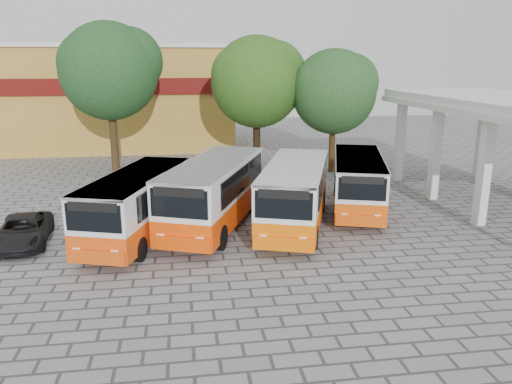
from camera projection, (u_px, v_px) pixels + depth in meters
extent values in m
plane|color=slate|center=(318.00, 248.00, 19.45)|extent=(90.00, 90.00, 0.00)
cube|color=silver|center=(400.00, 139.00, 29.95)|extent=(0.45, 0.45, 5.00)
cube|color=silver|center=(482.00, 137.00, 30.69)|extent=(0.45, 0.45, 5.00)
cube|color=#AE7E2E|center=(110.00, 98.00, 41.74)|extent=(20.00, 10.00, 8.00)
cube|color=#590C0A|center=(100.00, 87.00, 36.55)|extent=(20.00, 0.20, 1.20)
cube|color=silver|center=(106.00, 47.00, 40.67)|extent=(20.40, 10.40, 0.30)
cube|color=#DD4507|center=(139.00, 218.00, 20.44)|extent=(4.39, 7.70, 0.97)
cube|color=white|center=(137.00, 191.00, 20.15)|extent=(4.39, 7.70, 1.36)
cube|color=white|center=(136.00, 176.00, 19.99)|extent=(4.43, 7.71, 0.11)
cube|color=black|center=(108.00, 191.00, 19.98)|extent=(1.93, 5.80, 0.97)
cube|color=black|center=(165.00, 189.00, 20.30)|extent=(1.93, 5.80, 0.97)
cube|color=black|center=(128.00, 218.00, 16.60)|extent=(1.90, 0.66, 0.97)
cube|color=black|center=(127.00, 207.00, 16.50)|extent=(1.68, 0.60, 0.31)
cylinder|color=black|center=(106.00, 249.00, 18.11)|extent=(0.26, 0.92, 0.92)
cylinder|color=black|center=(162.00, 246.00, 18.39)|extent=(0.26, 0.92, 0.92)
cylinder|color=black|center=(121.00, 211.00, 22.69)|extent=(0.26, 0.92, 0.92)
cylinder|color=black|center=(166.00, 209.00, 22.97)|extent=(0.26, 0.92, 0.92)
cube|color=#F14000|center=(215.00, 207.00, 21.76)|extent=(5.19, 8.33, 1.05)
cube|color=white|center=(214.00, 179.00, 21.43)|extent=(5.19, 8.33, 1.47)
cube|color=white|center=(214.00, 163.00, 21.26)|extent=(5.23, 8.34, 0.12)
cube|color=black|center=(185.00, 179.00, 21.26)|extent=(2.49, 6.16, 1.05)
cube|color=black|center=(242.00, 177.00, 21.60)|extent=(2.49, 6.16, 1.05)
cube|color=black|center=(221.00, 204.00, 17.58)|extent=(2.02, 0.84, 1.05)
cube|color=black|center=(221.00, 193.00, 17.47)|extent=(1.79, 0.76, 0.34)
cylinder|color=black|center=(191.00, 237.00, 19.22)|extent=(0.28, 1.00, 1.00)
cylinder|color=black|center=(247.00, 234.00, 19.52)|extent=(0.28, 1.00, 1.00)
cylinder|color=black|center=(189.00, 201.00, 24.20)|extent=(0.28, 1.00, 1.00)
cylinder|color=black|center=(233.00, 199.00, 24.50)|extent=(0.28, 1.00, 1.00)
cube|color=#ED6000|center=(295.00, 208.00, 21.73)|extent=(4.69, 8.06, 1.01)
cube|color=white|center=(295.00, 181.00, 21.41)|extent=(4.69, 8.06, 1.42)
cube|color=white|center=(296.00, 166.00, 21.25)|extent=(4.73, 8.07, 0.12)
cube|color=black|center=(268.00, 181.00, 21.25)|extent=(2.11, 6.05, 1.01)
cube|color=black|center=(322.00, 179.00, 21.58)|extent=(2.11, 6.05, 1.01)
cube|color=black|center=(319.00, 206.00, 17.70)|extent=(1.98, 0.72, 1.01)
cube|color=black|center=(320.00, 195.00, 17.59)|extent=(1.76, 0.65, 0.33)
cylinder|color=black|center=(282.00, 237.00, 19.28)|extent=(0.27, 0.97, 0.97)
cylinder|color=black|center=(335.00, 234.00, 19.57)|extent=(0.27, 0.97, 0.97)
cylinder|color=black|center=(262.00, 202.00, 24.08)|extent=(0.27, 0.97, 0.97)
cylinder|color=black|center=(304.00, 200.00, 24.37)|extent=(0.27, 0.97, 0.97)
cube|color=#DF4B03|center=(357.00, 193.00, 24.26)|extent=(4.20, 7.56, 0.95)
cube|color=white|center=(358.00, 171.00, 23.97)|extent=(4.20, 7.56, 1.33)
cube|color=white|center=(359.00, 158.00, 23.81)|extent=(4.24, 7.57, 0.11)
cube|color=black|center=(336.00, 171.00, 23.81)|extent=(1.80, 5.73, 0.95)
cube|color=black|center=(380.00, 170.00, 24.12)|extent=(1.80, 5.73, 0.95)
cube|color=black|center=(389.00, 189.00, 20.48)|extent=(1.88, 0.62, 0.95)
cube|color=black|center=(389.00, 180.00, 20.38)|extent=(1.66, 0.56, 0.31)
cylinder|color=black|center=(353.00, 216.00, 21.97)|extent=(0.25, 0.90, 0.90)
cylinder|color=black|center=(396.00, 214.00, 22.24)|extent=(0.25, 0.90, 0.90)
cylinder|color=black|center=(324.00, 189.00, 26.47)|extent=(0.25, 0.90, 0.90)
cylinder|color=black|center=(359.00, 188.00, 26.74)|extent=(0.25, 0.90, 0.90)
cylinder|color=#3F2F17|center=(114.00, 137.00, 32.22)|extent=(0.50, 0.50, 4.54)
sphere|color=#153F15|center=(109.00, 71.00, 31.15)|extent=(6.10, 6.10, 6.10)
sphere|color=#153F15|center=(129.00, 61.00, 31.45)|extent=(4.27, 4.27, 4.27)
sphere|color=#153F15|center=(90.00, 64.00, 30.69)|extent=(3.96, 3.96, 3.96)
cylinder|color=black|center=(257.00, 138.00, 33.17)|extent=(0.49, 0.49, 4.12)
sphere|color=#254F0E|center=(257.00, 82.00, 32.23)|extent=(5.91, 5.91, 5.91)
sphere|color=#254F0E|center=(274.00, 72.00, 32.53)|extent=(4.14, 4.14, 4.14)
sphere|color=#254F0E|center=(241.00, 75.00, 31.78)|extent=(3.84, 3.84, 3.84)
cylinder|color=#452912|center=(332.00, 143.00, 32.41)|extent=(0.39, 0.39, 3.72)
sphere|color=#1D4518|center=(334.00, 92.00, 31.56)|extent=(5.36, 5.36, 5.36)
sphere|color=#1D4518|center=(349.00, 83.00, 31.86)|extent=(3.75, 3.75, 3.75)
sphere|color=#1D4518|center=(321.00, 85.00, 31.13)|extent=(3.48, 3.48, 3.48)
imported|color=black|center=(23.00, 231.00, 19.74)|extent=(2.28, 4.22, 1.12)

